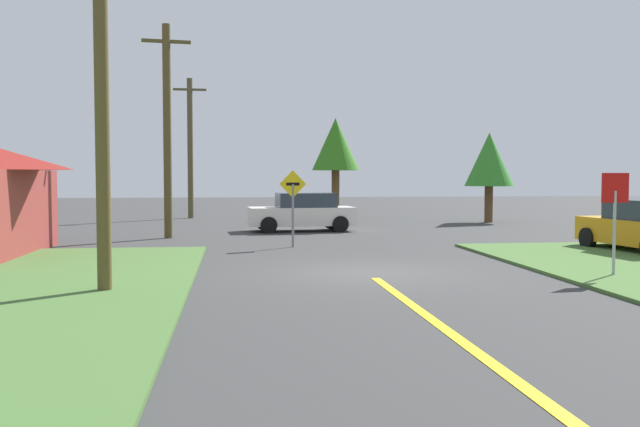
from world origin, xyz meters
The scene contains 10 objects.
ground_plane centered at (0.00, 0.00, 0.00)m, with size 120.00×120.00×0.00m, color #383838.
lane_stripe_center centered at (0.00, -8.00, 0.01)m, with size 0.20×14.00×0.01m, color yellow.
stop_sign centered at (5.45, -1.57, 1.68)m, with size 0.68×0.10×2.41m.
car_approaching_junction centered at (-0.35, 12.94, 0.81)m, with size 4.53×2.31×1.62m.
utility_pole_near centered at (-5.77, -2.38, 4.69)m, with size 1.79×0.43×9.11m.
utility_pole_mid centered at (-5.68, 10.23, 4.10)m, with size 1.80×0.37×7.97m.
utility_pole_far centered at (-5.61, 22.84, 3.95)m, with size 1.80×0.31×7.68m.
direction_sign centered at (-1.30, 6.29, 1.57)m, with size 0.90×0.19×2.53m.
oak_tree_left centered at (2.11, 20.29, 3.94)m, with size 2.50×2.50×5.38m.
pine_tree_center centered at (9.49, 17.45, 3.12)m, with size 2.43×2.43×4.50m.
Camera 1 is at (-3.18, -16.81, 2.35)m, focal length 39.75 mm.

